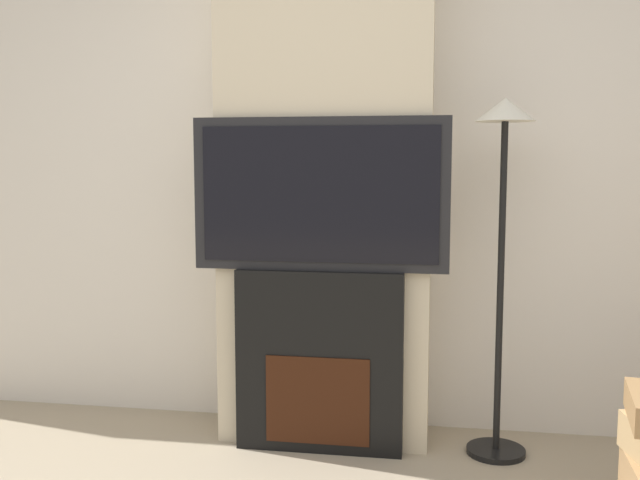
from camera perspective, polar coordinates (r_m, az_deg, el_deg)
name	(u,v)px	position (r m, az deg, el deg)	size (l,w,h in m)	color
wall_back	(333,154)	(3.55, 1.05, 6.88)	(6.00, 0.06, 2.70)	silver
chimney_breast	(326,154)	(3.34, 0.51, 6.91)	(0.98, 0.36, 2.70)	beige
fireplace	(320,361)	(3.28, 0.00, -9.65)	(0.76, 0.15, 0.83)	black
television	(320,194)	(3.16, -0.01, 3.67)	(1.14, 0.07, 0.68)	black
floor_lamp	(503,198)	(3.20, 14.43, 3.28)	(0.26, 0.26, 1.59)	black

